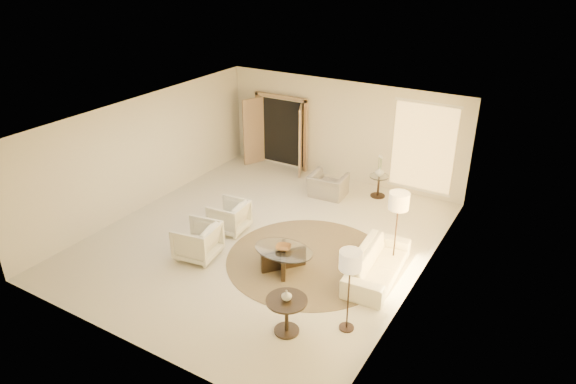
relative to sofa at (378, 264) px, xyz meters
The scene contains 18 objects.
room 2.98m from the sofa, behind, with size 7.04×8.04×2.83m.
windows_right 1.27m from the sofa, 16.35° to the left, with size 0.10×6.40×2.40m, color #FFC866, non-canonical shape.
window_back_corner 4.21m from the sofa, 96.55° to the left, with size 1.70×0.10×2.40m, color #FFC866, non-canonical shape.
curtains_right 1.61m from the sofa, 60.02° to the left, with size 0.06×5.20×2.60m, color beige, non-canonical shape.
french_doors 6.14m from the sofa, 139.96° to the left, with size 1.95×0.66×2.16m.
area_rug 1.50m from the sofa, behind, with size 3.49×3.49×0.01m, color #403321.
sofa is the anchor object (origin of this frame).
armchair_left 3.66m from the sofa, behind, with size 0.78×0.73×0.80m, color white.
armchair_right 3.76m from the sofa, 160.62° to the right, with size 0.83×0.78×0.85m, color white.
accent_chair 3.77m from the sofa, 131.76° to the left, with size 0.94×0.61×0.82m, color gray.
coffee_table 1.89m from the sofa, 157.61° to the right, with size 1.37×1.37×0.47m.
end_table 2.44m from the sofa, 107.14° to the right, with size 0.71×0.71×0.67m.
side_table 3.73m from the sofa, 111.33° to the left, with size 0.51×0.51×0.59m.
floor_lamp_near 1.25m from the sofa, 76.11° to the left, with size 0.40×0.40×1.67m.
floor_lamp_far 2.01m from the sofa, 85.52° to the right, with size 0.38×0.38×1.56m.
bowl 1.90m from the sofa, 157.61° to the right, with size 0.32×0.32×0.08m, color brown.
end_vase 2.47m from the sofa, 107.14° to the right, with size 0.18×0.18×0.19m, color silver.
side_vase 3.76m from the sofa, 111.33° to the left, with size 0.24×0.24×0.25m, color silver.
Camera 1 is at (5.61, -8.38, 5.97)m, focal length 32.00 mm.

